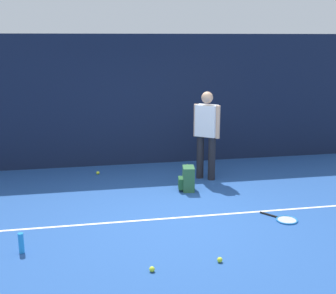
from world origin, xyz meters
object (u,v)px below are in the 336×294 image
(tennis_player, at_px, (207,130))
(tennis_ball_by_fence, at_px, (98,173))
(tennis_ball_near_player, at_px, (220,260))
(backpack, at_px, (188,179))
(tennis_ball_mid_court, at_px, (152,269))
(tennis_racket, at_px, (285,219))
(water_bottle, at_px, (21,243))
(tennis_ball_far_left, at_px, (187,166))

(tennis_player, height_order, tennis_ball_by_fence, tennis_player)
(tennis_player, bearing_deg, tennis_ball_near_player, -64.87)
(backpack, distance_m, tennis_ball_mid_court, 2.88)
(tennis_racket, relative_size, backpack, 1.34)
(tennis_ball_near_player, height_order, water_bottle, water_bottle)
(tennis_racket, bearing_deg, tennis_ball_far_left, 157.30)
(tennis_ball_by_fence, distance_m, water_bottle, 3.33)
(backpack, height_order, tennis_ball_near_player, backpack)
(tennis_ball_near_player, distance_m, water_bottle, 2.52)
(backpack, height_order, tennis_ball_far_left, backpack)
(tennis_player, xyz_separation_m, backpack, (-0.50, -0.60, -0.76))
(tennis_racket, bearing_deg, water_bottle, -123.01)
(tennis_ball_near_player, xyz_separation_m, tennis_ball_mid_court, (-0.85, -0.07, 0.00))
(tennis_racket, xyz_separation_m, water_bottle, (-3.77, -0.34, 0.12))
(tennis_player, xyz_separation_m, tennis_ball_far_left, (-0.17, 0.81, -0.93))
(tennis_player, bearing_deg, tennis_ball_mid_court, -77.90)
(tennis_ball_by_fence, xyz_separation_m, water_bottle, (-1.06, -3.16, 0.10))
(tennis_racket, relative_size, tennis_ball_mid_court, 8.96)
(tennis_ball_mid_court, xyz_separation_m, water_bottle, (-1.57, 0.77, 0.10))
(backpack, bearing_deg, tennis_racket, 44.80)
(tennis_player, relative_size, tennis_ball_by_fence, 25.76)
(tennis_ball_far_left, bearing_deg, tennis_player, -77.85)
(tennis_ball_by_fence, bearing_deg, tennis_player, -17.56)
(tennis_ball_far_left, bearing_deg, backpack, -103.00)
(backpack, xyz_separation_m, tennis_ball_far_left, (0.33, 1.41, -0.18))
(backpack, xyz_separation_m, water_bottle, (-2.62, -1.91, -0.08))
(tennis_ball_by_fence, height_order, tennis_ball_far_left, same)
(water_bottle, bearing_deg, tennis_ball_mid_court, -26.07)
(tennis_ball_mid_court, relative_size, water_bottle, 0.25)
(tennis_player, relative_size, tennis_ball_far_left, 25.76)
(tennis_player, height_order, water_bottle, tennis_player)
(tennis_ball_far_left, distance_m, water_bottle, 4.43)
(water_bottle, bearing_deg, backpack, 36.11)
(tennis_ball_near_player, xyz_separation_m, water_bottle, (-2.42, 0.70, 0.10))
(tennis_ball_by_fence, xyz_separation_m, tennis_ball_mid_court, (0.51, -3.92, 0.00))
(tennis_racket, xyz_separation_m, backpack, (-1.15, 1.57, 0.20))
(tennis_racket, bearing_deg, tennis_player, 158.53)
(backpack, relative_size, tennis_ball_far_left, 6.67)
(tennis_ball_far_left, bearing_deg, tennis_ball_mid_court, -108.56)
(tennis_ball_far_left, bearing_deg, tennis_racket, -74.51)
(tennis_ball_near_player, bearing_deg, tennis_ball_by_fence, 109.50)
(tennis_ball_mid_court, bearing_deg, water_bottle, 153.93)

